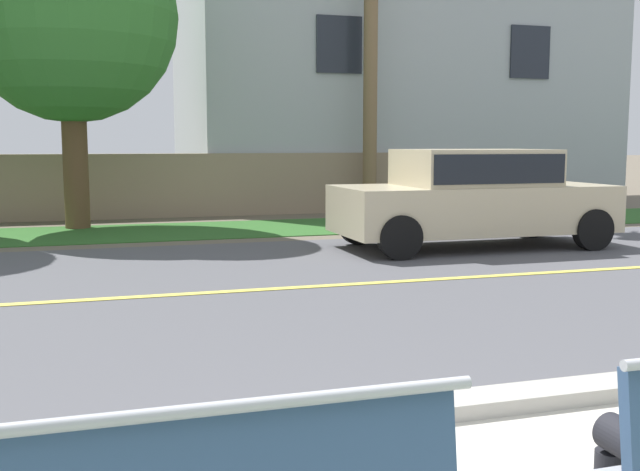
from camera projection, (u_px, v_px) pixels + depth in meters
ground_plane at (191, 271)px, 9.70m from camera, size 140.00×140.00×0.00m
curb_edge at (323, 421)px, 4.34m from camera, size 44.00×0.30×0.11m
street_asphalt at (209, 293)px, 8.28m from camera, size 52.00×8.00×0.01m
road_centre_line at (209, 293)px, 8.28m from camera, size 48.00×0.14×0.01m
far_verge_grass at (159, 232)px, 13.91m from camera, size 48.00×2.80×0.02m
car_beige_near at (474, 193)px, 11.79m from camera, size 4.30×1.86×1.54m
garden_wall at (215, 185)px, 16.93m from camera, size 13.00×0.36×1.40m
house_across_street at (387, 62)px, 21.18m from camera, size 12.11×6.91×7.66m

